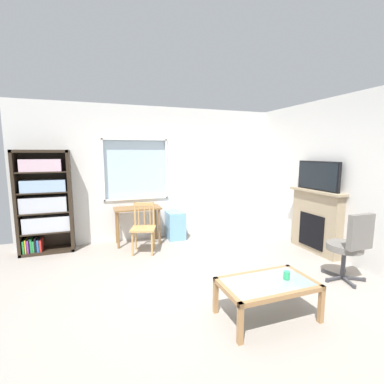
{
  "coord_description": "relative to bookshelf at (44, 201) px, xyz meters",
  "views": [
    {
      "loc": [
        -1.21,
        -3.25,
        1.81
      ],
      "look_at": [
        0.31,
        0.93,
        1.16
      ],
      "focal_mm": 25.6,
      "sensor_mm": 36.0,
      "label": 1
    }
  ],
  "objects": [
    {
      "name": "desk_under_window",
      "position": [
        1.63,
        -0.11,
        -0.34
      ],
      "size": [
        0.89,
        0.44,
        0.73
      ],
      "color": "brown",
      "rests_on": "ground"
    },
    {
      "name": "ground",
      "position": [
        2.06,
        -2.18,
        -0.95
      ],
      "size": [
        6.29,
        5.84,
        0.02
      ],
      "primitive_type": "cube",
      "color": "#9E9389"
    },
    {
      "name": "tv",
      "position": [
        4.59,
        -1.65,
        0.45
      ],
      "size": [
        0.06,
        0.92,
        0.51
      ],
      "color": "black",
      "rests_on": "fireplace"
    },
    {
      "name": "wall_back_with_window",
      "position": [
        2.09,
        0.24,
        0.41
      ],
      "size": [
        5.29,
        0.15,
        2.73
      ],
      "color": "silver",
      "rests_on": "ground"
    },
    {
      "name": "fireplace",
      "position": [
        4.6,
        -1.65,
        -0.37
      ],
      "size": [
        0.26,
        1.13,
        1.14
      ],
      "color": "tan",
      "rests_on": "ground"
    },
    {
      "name": "plastic_drawer_unit",
      "position": [
        2.42,
        -0.06,
        -0.66
      ],
      "size": [
        0.35,
        0.4,
        0.57
      ],
      "primitive_type": "cube",
      "color": "#72ADDB",
      "rests_on": "ground"
    },
    {
      "name": "wooden_chair",
      "position": [
        1.66,
        -0.62,
        -0.48
      ],
      "size": [
        0.52,
        0.51,
        0.9
      ],
      "color": "tan",
      "rests_on": "ground"
    },
    {
      "name": "wall_right",
      "position": [
        4.76,
        -2.18,
        0.42
      ],
      "size": [
        0.12,
        5.04,
        2.73
      ],
      "primitive_type": "cube",
      "color": "silver",
      "rests_on": "ground"
    },
    {
      "name": "coffee_table",
      "position": [
        2.57,
        -3.08,
        -0.58
      ],
      "size": [
        1.03,
        0.6,
        0.42
      ],
      "color": "#8C9E99",
      "rests_on": "ground"
    },
    {
      "name": "sippy_cup",
      "position": [
        2.8,
        -3.1,
        -0.48
      ],
      "size": [
        0.07,
        0.07,
        0.09
      ],
      "primitive_type": "cylinder",
      "color": "#33B770",
      "rests_on": "coffee_table"
    },
    {
      "name": "bookshelf",
      "position": [
        0.0,
        0.0,
        0.0
      ],
      "size": [
        0.9,
        0.38,
        1.85
      ],
      "color": "#2D2319",
      "rests_on": "ground"
    },
    {
      "name": "office_chair",
      "position": [
        4.15,
        -2.75,
        -0.39
      ],
      "size": [
        0.56,
        0.58,
        1.0
      ],
      "color": "slate",
      "rests_on": "ground"
    }
  ]
}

